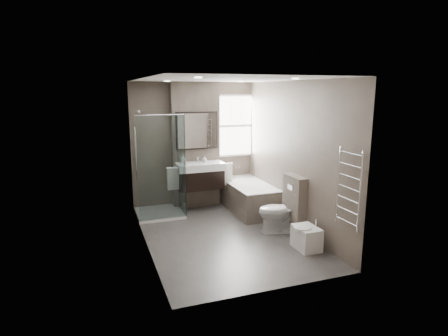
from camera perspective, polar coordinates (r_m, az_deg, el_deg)
name	(u,v)px	position (r m, az deg, el deg)	size (l,w,h in m)	color
room	(224,160)	(6.15, -0.04, 1.15)	(2.70, 3.90, 2.70)	#45423F
vanity_pier	(195,146)	(7.82, -4.42, 3.42)	(1.00, 0.25, 2.60)	#5D534A
vanity	(200,175)	(7.59, -3.65, -1.13)	(0.95, 0.47, 0.66)	black
mirror_cabinet	(197,131)	(7.62, -4.13, 5.70)	(0.86, 0.08, 0.76)	black
towel_left	(173,179)	(7.44, -7.76, -1.63)	(0.24, 0.06, 0.44)	silver
towel_right	(226,174)	(7.74, 0.37, -1.00)	(0.24, 0.06, 0.44)	silver
shower_enclosure	(164,191)	(7.41, -9.06, -3.55)	(0.90, 0.90, 2.00)	white
bathtub	(248,195)	(7.70, 3.71, -4.20)	(0.75, 1.60, 0.57)	#5D534A
window	(234,126)	(8.15, 1.50, 6.44)	(0.98, 0.06, 1.33)	white
toilet	(280,211)	(6.59, 8.57, -6.51)	(0.43, 0.75, 0.76)	white
cistern_box	(294,204)	(6.62, 10.67, -5.41)	(0.19, 0.55, 1.00)	#5D534A
bidet	(306,237)	(6.05, 12.42, -10.30)	(0.40, 0.45, 0.47)	white
towel_radiator	(349,188)	(5.40, 18.49, -2.91)	(0.03, 0.49, 1.10)	silver
soap_bottle_a	(183,159)	(7.49, -6.22, 1.37)	(0.08, 0.08, 0.17)	white
soap_bottle_b	(205,159)	(7.62, -2.98, 1.39)	(0.10, 0.10, 0.12)	white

